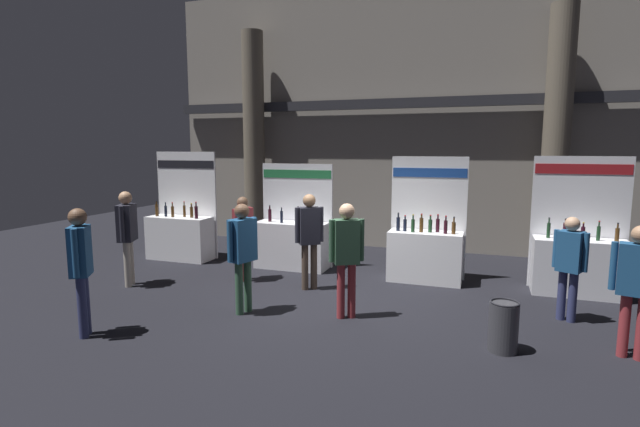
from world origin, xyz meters
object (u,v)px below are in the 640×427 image
object	(u,v)px
exhibitor_booth_3	(579,261)
visitor_6	(127,229)
exhibitor_booth_2	(425,250)
visitor_1	(570,260)
visitor_4	(81,261)
visitor_3	(243,231)
exhibitor_booth_0	(181,233)
exhibitor_booth_1	(292,241)
trash_bin	(503,326)
visitor_0	(347,250)
visitor_2	(243,248)
visitor_5	(637,280)
visitor_7	(309,233)

from	to	relation	value
exhibitor_booth_3	visitor_6	world-z (taller)	exhibitor_booth_3
exhibitor_booth_2	visitor_1	size ratio (longest dim) A/B	1.53
exhibitor_booth_2	visitor_4	distance (m)	6.03
exhibitor_booth_2	visitor_3	xyz separation A→B (m)	(-3.37, -1.15, 0.38)
exhibitor_booth_0	exhibitor_booth_1	distance (m)	2.79
trash_bin	visitor_4	bearing A→B (deg)	-165.78
visitor_0	exhibitor_booth_1	bearing A→B (deg)	-80.22
visitor_4	trash_bin	bearing A→B (deg)	-107.01
trash_bin	visitor_0	world-z (taller)	visitor_0
exhibitor_booth_1	exhibitor_booth_2	xyz separation A→B (m)	(2.86, -0.09, 0.02)
exhibitor_booth_0	visitor_2	xyz separation A→B (m)	(3.17, -2.82, 0.43)
exhibitor_booth_3	trash_bin	xyz separation A→B (m)	(-1.32, -3.01, -0.28)
trash_bin	visitor_4	size ratio (longest dim) A/B	0.37
exhibitor_booth_0	visitor_5	world-z (taller)	exhibitor_booth_0
exhibitor_booth_1	exhibitor_booth_3	size ratio (longest dim) A/B	0.92
trash_bin	visitor_1	size ratio (longest dim) A/B	0.42
exhibitor_booth_3	exhibitor_booth_2	bearing A→B (deg)	-179.74
visitor_5	visitor_4	bearing A→B (deg)	-151.49
exhibitor_booth_2	visitor_6	size ratio (longest dim) A/B	1.35
exhibitor_booth_2	visitor_6	world-z (taller)	exhibitor_booth_2
exhibitor_booth_3	exhibitor_booth_1	bearing A→B (deg)	179.18
exhibitor_booth_2	trash_bin	distance (m)	3.30
exhibitor_booth_1	visitor_0	world-z (taller)	exhibitor_booth_1
exhibitor_booth_0	visitor_6	xyz separation A→B (m)	(0.39, -2.19, 0.47)
exhibitor_booth_3	visitor_6	size ratio (longest dim) A/B	1.36
exhibitor_booth_2	exhibitor_booth_0	bearing A→B (deg)	179.96
visitor_2	visitor_7	xyz separation A→B (m)	(0.54, 1.53, 0.00)
exhibitor_booth_1	visitor_3	size ratio (longest dim) A/B	1.36
trash_bin	visitor_0	distance (m)	2.41
exhibitor_booth_2	visitor_6	bearing A→B (deg)	-157.35
visitor_3	visitor_5	distance (m)	6.42
exhibitor_booth_1	trash_bin	world-z (taller)	exhibitor_booth_1
visitor_0	visitor_4	bearing A→B (deg)	2.85
visitor_6	exhibitor_booth_0	bearing A→B (deg)	167.19
visitor_3	visitor_5	xyz separation A→B (m)	(6.23, -1.54, 0.01)
visitor_2	visitor_7	size ratio (longest dim) A/B	0.99
visitor_0	visitor_3	distance (m)	2.83
visitor_3	visitor_4	xyz separation A→B (m)	(-0.74, -3.24, 0.08)
visitor_5	visitor_7	bearing A→B (deg)	178.54
trash_bin	visitor_2	world-z (taller)	visitor_2
visitor_0	visitor_5	world-z (taller)	visitor_0
exhibitor_booth_1	visitor_1	world-z (taller)	exhibitor_booth_1
trash_bin	visitor_2	distance (m)	3.91
visitor_6	visitor_7	bearing A→B (deg)	82.26
exhibitor_booth_1	visitor_3	bearing A→B (deg)	-112.55
visitor_5	visitor_2	bearing A→B (deg)	-163.79
exhibitor_booth_1	visitor_0	xyz separation A→B (m)	(1.97, -2.59, 0.47)
visitor_1	visitor_3	distance (m)	5.68
exhibitor_booth_0	visitor_2	bearing A→B (deg)	-41.72
visitor_1	visitor_6	world-z (taller)	visitor_6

